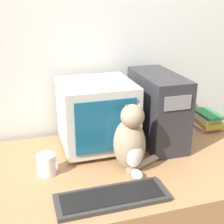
% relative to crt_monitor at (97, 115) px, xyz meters
% --- Properties ---
extents(wall_back, '(7.00, 0.05, 2.50)m').
position_rel_crt_monitor_xyz_m(wall_back, '(0.07, 0.28, 0.33)').
color(wall_back, silver).
rests_on(wall_back, ground_plane).
extents(desk, '(1.62, 0.83, 0.73)m').
position_rel_crt_monitor_xyz_m(desk, '(0.07, -0.20, -0.55)').
color(desk, '#9E7047').
rests_on(desk, ground_plane).
extents(crt_monitor, '(0.38, 0.38, 0.37)m').
position_rel_crt_monitor_xyz_m(crt_monitor, '(0.00, 0.00, 0.00)').
color(crt_monitor, '#BCB7AD').
rests_on(crt_monitor, desk).
extents(computer_tower, '(0.20, 0.45, 0.39)m').
position_rel_crt_monitor_xyz_m(computer_tower, '(0.34, -0.02, 0.01)').
color(computer_tower, '#28282D').
rests_on(computer_tower, desk).
extents(keyboard, '(0.47, 0.17, 0.02)m').
position_rel_crt_monitor_xyz_m(keyboard, '(-0.06, -0.48, -0.18)').
color(keyboard, '#2D2D2D').
rests_on(keyboard, desk).
extents(cat, '(0.25, 0.23, 0.34)m').
position_rel_crt_monitor_xyz_m(cat, '(0.10, -0.27, -0.05)').
color(cat, gray).
rests_on(cat, desk).
extents(book_stack, '(0.17, 0.21, 0.10)m').
position_rel_crt_monitor_xyz_m(book_stack, '(0.73, 0.07, -0.14)').
color(book_stack, pink).
rests_on(book_stack, desk).
extents(pen, '(0.14, 0.02, 0.01)m').
position_rel_crt_monitor_xyz_m(pen, '(-0.19, -0.40, -0.19)').
color(pen, black).
rests_on(pen, desk).
extents(mug, '(0.09, 0.09, 0.10)m').
position_rel_crt_monitor_xyz_m(mug, '(-0.29, -0.20, -0.14)').
color(mug, white).
rests_on(mug, desk).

